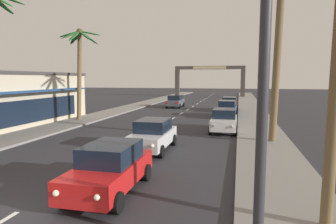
{
  "coord_description": "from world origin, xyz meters",
  "views": [
    {
      "loc": [
        6.24,
        -6.53,
        3.9
      ],
      "look_at": [
        2.74,
        8.0,
        2.2
      ],
      "focal_mm": 31.52,
      "sensor_mm": 36.0,
      "label": 1
    }
  ],
  "objects": [
    {
      "name": "ground_plane",
      "position": [
        0.0,
        0.0,
        0.0
      ],
      "size": [
        220.0,
        220.0,
        0.0
      ],
      "primitive_type": "plane",
      "color": "#2D2D33"
    },
    {
      "name": "sidewalk_right",
      "position": [
        7.8,
        20.0,
        0.07
      ],
      "size": [
        3.2,
        110.0,
        0.14
      ],
      "primitive_type": "cube",
      "color": "gray",
      "rests_on": "ground"
    },
    {
      "name": "sidewalk_left",
      "position": [
        -7.8,
        20.0,
        0.07
      ],
      "size": [
        3.2,
        110.0,
        0.14
      ],
      "primitive_type": "cube",
      "color": "gray",
      "rests_on": "ground"
    },
    {
      "name": "lane_markings",
      "position": [
        0.46,
        20.23,
        0.0
      ],
      "size": [
        4.28,
        89.37,
        0.01
      ],
      "color": "silver",
      "rests_on": "ground"
    },
    {
      "name": "traffic_signal_mast",
      "position": [
        3.11,
        -0.47,
        5.43
      ],
      "size": [
        11.53,
        0.41,
        7.57
      ],
      "color": "#2D2D33",
      "rests_on": "ground"
    },
    {
      "name": "sedan_lead_at_stop_bar",
      "position": [
        2.01,
        2.55,
        0.85
      ],
      "size": [
        1.97,
        4.46,
        1.68
      ],
      "color": "red",
      "rests_on": "ground"
    },
    {
      "name": "sedan_third_in_queue",
      "position": [
        1.73,
        8.66,
        0.85
      ],
      "size": [
        1.95,
        4.45,
        1.68
      ],
      "color": "silver",
      "rests_on": "ground"
    },
    {
      "name": "sedan_oncoming_far",
      "position": [
        -2.1,
        32.39,
        0.85
      ],
      "size": [
        1.95,
        4.45,
        1.68
      ],
      "color": "#4C515B",
      "rests_on": "ground"
    },
    {
      "name": "sedan_parked_nearest_kerb",
      "position": [
        5.11,
        23.8,
        0.85
      ],
      "size": [
        2.03,
        4.48,
        1.68
      ],
      "color": "navy",
      "rests_on": "ground"
    },
    {
      "name": "sedan_parked_mid_kerb",
      "position": [
        5.24,
        15.3,
        0.85
      ],
      "size": [
        1.95,
        4.45,
        1.68
      ],
      "color": "silver",
      "rests_on": "ground"
    },
    {
      "name": "sedan_parked_far_kerb",
      "position": [
        5.16,
        29.52,
        0.85
      ],
      "size": [
        1.99,
        4.47,
        1.68
      ],
      "color": "black",
      "rests_on": "ground"
    },
    {
      "name": "palm_left_third",
      "position": [
        -7.91,
        17.96,
        5.96
      ],
      "size": [
        3.86,
        3.62,
        8.37
      ],
      "color": "brown",
      "rests_on": "ground"
    },
    {
      "name": "palm_right_second",
      "position": [
        8.4,
        12.02,
        6.54
      ],
      "size": [
        3.81,
        3.73,
        10.08
      ],
      "color": "brown",
      "rests_on": "ground"
    },
    {
      "name": "town_gateway_arch",
      "position": [
        0.0,
        57.17,
        4.26
      ],
      "size": [
        14.86,
        0.9,
        6.55
      ],
      "color": "#423D38",
      "rests_on": "ground"
    }
  ]
}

